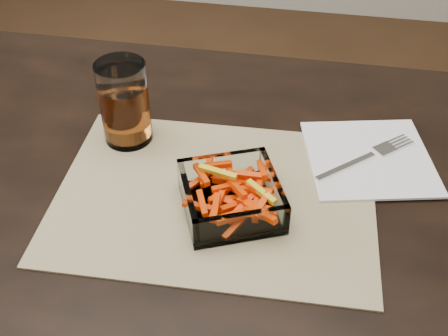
% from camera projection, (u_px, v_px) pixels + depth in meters
% --- Properties ---
extents(dining_table, '(1.60, 0.90, 0.75)m').
position_uv_depth(dining_table, '(118.00, 245.00, 0.85)').
color(dining_table, black).
rests_on(dining_table, ground).
extents(placemat, '(0.46, 0.35, 0.00)m').
position_uv_depth(placemat, '(215.00, 196.00, 0.80)').
color(placemat, tan).
rests_on(placemat, dining_table).
extents(glass_bowl, '(0.17, 0.17, 0.05)m').
position_uv_depth(glass_bowl, '(231.00, 198.00, 0.76)').
color(glass_bowl, white).
rests_on(glass_bowl, placemat).
extents(tumbler, '(0.08, 0.08, 0.13)m').
position_uv_depth(tumbler, '(125.00, 105.00, 0.86)').
color(tumbler, white).
rests_on(tumbler, placemat).
extents(napkin, '(0.22, 0.22, 0.00)m').
position_uv_depth(napkin, '(369.00, 158.00, 0.86)').
color(napkin, white).
rests_on(napkin, placemat).
extents(fork, '(0.15, 0.14, 0.00)m').
position_uv_depth(fork, '(368.00, 156.00, 0.85)').
color(fork, silver).
rests_on(fork, napkin).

